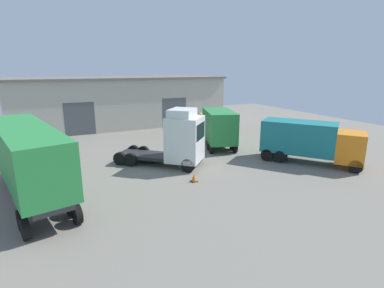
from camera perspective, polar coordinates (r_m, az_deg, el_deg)
name	(u,v)px	position (r m, az deg, el deg)	size (l,w,h in m)	color
ground_plane	(177,164)	(23.27, -2.81, -3.81)	(60.00, 60.00, 0.00)	slate
warehouse_building	(121,101)	(40.09, -13.40, 7.98)	(25.86, 9.63, 6.10)	#B7B2A3
tractor_unit_white	(179,140)	(22.23, -2.54, 0.82)	(6.52, 6.32, 4.36)	silver
container_trailer_green	(27,154)	(18.74, -28.87, -1.71)	(4.64, 10.79, 4.16)	#28843D
box_truck_orange	(310,140)	(24.83, 21.56, 0.72)	(6.32, 7.33, 3.20)	orange
box_truck_yellow	(217,126)	(28.45, 4.87, 3.48)	(4.51, 7.28, 3.45)	yellow
gravel_pile	(13,153)	(27.50, -30.87, -1.43)	(4.79, 4.79, 1.46)	#423D38
traffic_cone	(194,178)	(19.67, 0.38, -6.47)	(0.40, 0.40, 0.55)	black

